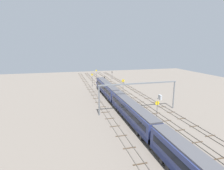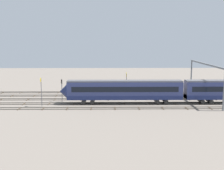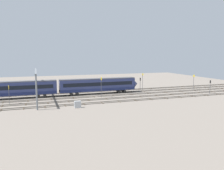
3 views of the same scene
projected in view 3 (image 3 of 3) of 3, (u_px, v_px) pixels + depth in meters
The scene contains 15 objects.
ground_plane at pixel (94, 97), 65.05m from camera, with size 142.85×142.85×0.00m, color slate.
track_near_foreground at pixel (102, 103), 56.90m from camera, with size 126.85×2.40×0.16m.
track_second_near at pixel (98, 99), 60.97m from camera, with size 126.85×2.40×0.16m.
track_middle at pixel (94, 97), 65.04m from camera, with size 126.85×2.40×0.16m.
track_with_train at pixel (90, 94), 69.11m from camera, with size 126.85×2.40×0.16m.
track_far_background at pixel (87, 92), 73.18m from camera, with size 126.85×2.40×0.16m.
train at pixel (15, 89), 61.80m from camera, with size 75.20×3.24×4.80m.
overhead_gantry at pixel (36, 77), 58.88m from camera, with size 0.40×22.59×8.15m.
speed_sign_near_foreground at pixel (101, 84), 63.51m from camera, with size 0.14×1.03×5.97m.
speed_sign_mid_trackside at pixel (194, 80), 78.25m from camera, with size 0.14×0.83×5.31m.
speed_sign_far_trackside at pixel (143, 79), 77.30m from camera, with size 0.14×0.86×5.90m.
speed_sign_distant_end at pixel (9, 91), 55.21m from camera, with size 0.14×1.07×4.79m.
signal_light_trackside_approach at pixel (210, 85), 69.99m from camera, with size 0.31×0.32×4.27m.
signal_light_trackside_departure at pixel (140, 83), 71.73m from camera, with size 0.31×0.32×4.87m.
relay_cabinet at pixel (78, 104), 51.39m from camera, with size 1.54×0.63×1.61m.
Camera 3 is at (-15.66, -62.27, 12.26)m, focal length 35.43 mm.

